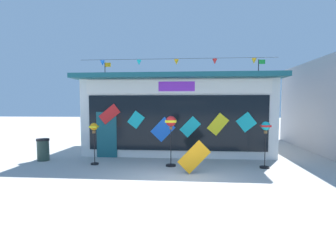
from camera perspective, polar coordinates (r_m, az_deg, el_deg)
ground_plane at (r=8.14m, az=1.54°, el=-12.20°), size 80.00×80.00×0.00m
kite_shop_building at (r=14.49m, az=2.42°, el=2.57°), size 8.94×6.34×4.61m
wind_spinner_far_left at (r=10.93m, az=-15.14°, el=-1.34°), size 0.30×0.30×1.63m
wind_spinner_left at (r=10.25m, az=0.61°, el=-0.08°), size 0.40×0.40×1.90m
wind_spinner_center_left at (r=10.57m, az=19.63°, el=-1.36°), size 0.35×0.35×1.72m
trash_bin at (r=12.53m, az=-24.55°, el=-4.47°), size 0.52×0.52×0.92m
display_kite_on_ground at (r=9.32m, az=5.45°, el=-6.44°), size 1.14×0.21×1.14m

